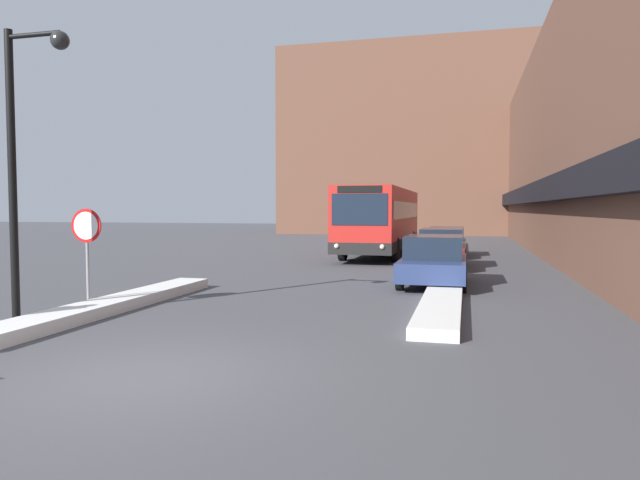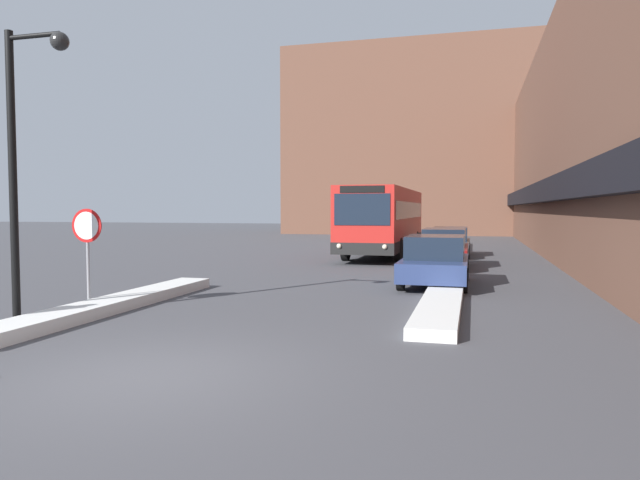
# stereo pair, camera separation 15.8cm
# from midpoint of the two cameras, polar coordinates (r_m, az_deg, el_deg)

# --- Properties ---
(ground_plane) EXTENTS (160.00, 160.00, 0.00)m
(ground_plane) POSITION_cam_midpoint_polar(r_m,az_deg,el_deg) (8.31, -17.12, -12.93)
(ground_plane) COLOR #47474C
(building_row_right) EXTENTS (5.50, 60.00, 10.97)m
(building_row_right) POSITION_cam_midpoint_polar(r_m,az_deg,el_deg) (31.49, 25.22, 8.61)
(building_row_right) COLOR brown
(building_row_right) RESTS_ON ground_plane
(building_backdrop_far) EXTENTS (26.00, 8.00, 17.16)m
(building_backdrop_far) POSITION_cam_midpoint_polar(r_m,az_deg,el_deg) (54.60, 10.07, 9.66)
(building_backdrop_far) COLOR brown
(building_backdrop_far) RESTS_ON ground_plane
(snow_bank_left) EXTENTS (0.90, 8.08, 0.26)m
(snow_bank_left) POSITION_cam_midpoint_polar(r_m,az_deg,el_deg) (13.77, -20.47, -6.08)
(snow_bank_left) COLOR silver
(snow_bank_left) RESTS_ON ground_plane
(snow_bank_right) EXTENTS (0.90, 6.16, 0.23)m
(snow_bank_right) POSITION_cam_midpoint_polar(r_m,az_deg,el_deg) (13.05, 11.63, -6.50)
(snow_bank_right) COLOR silver
(snow_bank_right) RESTS_ON ground_plane
(city_bus) EXTENTS (2.61, 12.12, 3.25)m
(city_bus) POSITION_cam_midpoint_polar(r_m,az_deg,el_deg) (28.63, 5.99, 2.05)
(city_bus) COLOR red
(city_bus) RESTS_ON ground_plane
(parked_car_front) EXTENTS (1.92, 4.26, 1.49)m
(parked_car_front) POSITION_cam_midpoint_polar(r_m,az_deg,el_deg) (17.40, 11.06, -2.01)
(parked_car_front) COLOR navy
(parked_car_front) RESTS_ON ground_plane
(parked_car_middle) EXTENTS (1.82, 4.48, 1.52)m
(parked_car_middle) POSITION_cam_midpoint_polar(r_m,az_deg,el_deg) (22.75, 11.87, -0.79)
(parked_car_middle) COLOR maroon
(parked_car_middle) RESTS_ON ground_plane
(parked_car_back) EXTENTS (1.87, 4.61, 1.41)m
(parked_car_back) POSITION_cam_midpoint_polar(r_m,az_deg,el_deg) (28.43, 12.39, -0.14)
(parked_car_back) COLOR #38383D
(parked_car_back) RESTS_ON ground_plane
(stop_sign) EXTENTS (0.76, 0.08, 2.29)m
(stop_sign) POSITION_cam_midpoint_polar(r_m,az_deg,el_deg) (13.84, -22.61, 0.30)
(stop_sign) COLOR gray
(stop_sign) RESTS_ON ground_plane
(street_lamp) EXTENTS (1.46, 0.36, 5.85)m
(street_lamp) POSITION_cam_midpoint_polar(r_m,az_deg,el_deg) (13.02, -27.81, 8.86)
(street_lamp) COLOR black
(street_lamp) RESTS_ON ground_plane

